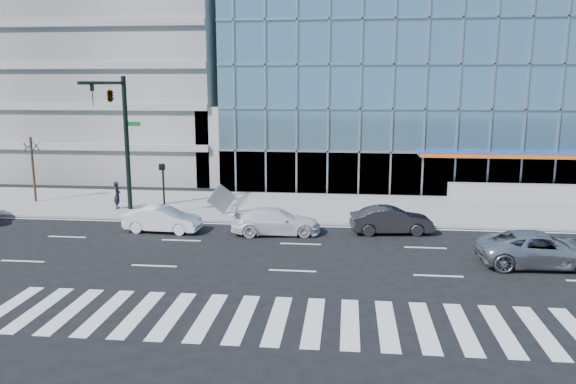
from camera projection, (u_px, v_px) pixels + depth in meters
The scene contains 14 objects.
ground at pixel (300, 244), 27.45m from camera, with size 160.00×160.00×0.00m, color black.
sidewalk at pixel (311, 207), 35.24m from camera, with size 120.00×8.00×0.15m, color gray.
theatre_building at pixel (482, 86), 49.92m from camera, with size 42.00×26.00×15.00m, color #6593A9.
parking_garage at pixel (114, 58), 53.00m from camera, with size 24.00×24.00×20.00m, color gray.
ramp_block at pixel (245, 143), 45.07m from camera, with size 6.00×8.00×6.00m, color gray.
traffic_signal at pixel (115, 111), 31.88m from camera, with size 1.14×5.74×8.00m.
ped_signal_post at pixel (163, 181), 32.75m from camera, with size 0.30×0.33×3.00m.
street_tree_near at pixel (31, 146), 35.93m from camera, with size 1.10×1.10×4.23m.
silver_suv at pixel (541, 249), 24.04m from camera, with size 2.46×5.34×1.48m, color #B5B5BA.
white_suv at pixel (276, 221), 29.17m from camera, with size 1.88×4.64×1.35m, color white.
white_sedan at pixel (163, 219), 29.63m from camera, with size 1.40×4.03×1.33m, color white.
dark_sedan at pixel (391, 220), 29.28m from camera, with size 1.48×4.24×1.40m, color black.
pedestrian at pixel (117, 195), 34.34m from camera, with size 0.61×0.40×1.68m, color black.
tilted_panel at pixel (222, 199), 32.87m from camera, with size 1.30×0.06×1.30m, color gray.
Camera 1 is at (2.21, -26.37, 7.77)m, focal length 35.00 mm.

